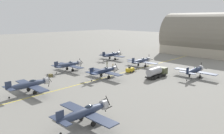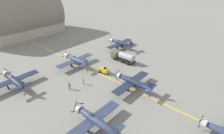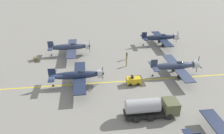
# 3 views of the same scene
# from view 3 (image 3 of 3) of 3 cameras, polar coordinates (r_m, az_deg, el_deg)

# --- Properties ---
(ground_plane) EXTENTS (400.00, 400.00, 0.00)m
(ground_plane) POSITION_cam_3_polar(r_m,az_deg,el_deg) (41.62, -14.21, -4.77)
(ground_plane) COLOR gray
(taxiway_stripe) EXTENTS (0.30, 160.00, 0.01)m
(taxiway_stripe) POSITION_cam_3_polar(r_m,az_deg,el_deg) (41.62, -14.21, -4.76)
(taxiway_stripe) COLOR yellow
(taxiway_stripe) RESTS_ON ground
(airplane_mid_left) EXTENTS (12.00, 9.98, 3.65)m
(airplane_mid_left) POSITION_cam_3_polar(r_m,az_deg,el_deg) (53.01, -10.84, 5.15)
(airplane_mid_left) COLOR #2F3952
(airplane_mid_left) RESTS_ON ground
(airplane_far_left) EXTENTS (12.00, 9.98, 3.65)m
(airplane_far_left) POSITION_cam_3_polar(r_m,az_deg,el_deg) (59.79, 12.59, 7.53)
(airplane_far_left) COLOR #1C2640
(airplane_far_left) RESTS_ON ground
(airplane_far_center) EXTENTS (12.00, 9.98, 3.80)m
(airplane_far_center) POSITION_cam_3_polar(r_m,az_deg,el_deg) (44.77, 16.35, 0.27)
(airplane_far_center) COLOR #323C56
(airplane_far_center) RESTS_ON ground
(airplane_mid_center) EXTENTS (12.00, 9.98, 3.65)m
(airplane_mid_center) POSITION_cam_3_polar(r_m,az_deg,el_deg) (40.13, -8.94, -2.14)
(airplane_mid_center) COLOR #1C2640
(airplane_mid_center) RESTS_ON ground
(fuel_tanker) EXTENTS (2.68, 8.00, 2.98)m
(fuel_tanker) POSITION_cam_3_polar(r_m,az_deg,el_deg) (33.09, 10.27, -10.35)
(fuel_tanker) COLOR black
(fuel_tanker) RESTS_ON ground
(tow_tractor) EXTENTS (1.57, 2.60, 1.79)m
(tow_tractor) POSITION_cam_3_polar(r_m,az_deg,el_deg) (40.65, 5.63, -3.50)
(tow_tractor) COLOR gold
(tow_tractor) RESTS_ON ground
(ground_crew_walking) EXTENTS (0.41, 0.41, 1.87)m
(ground_crew_walking) POSITION_cam_3_polar(r_m,az_deg,el_deg) (50.21, 3.88, 3.09)
(ground_crew_walking) COLOR #515638
(ground_crew_walking) RESTS_ON ground
(ground_crew_inspecting) EXTENTS (0.38, 0.38, 1.74)m
(ground_crew_inspecting) POSITION_cam_3_polar(r_m,az_deg,el_deg) (46.96, 3.81, 1.23)
(ground_crew_inspecting) COLOR tan
(ground_crew_inspecting) RESTS_ON ground
(supply_crate_by_tanker) EXTENTS (1.23, 1.13, 0.84)m
(supply_crate_by_tanker) POSITION_cam_3_polar(r_m,az_deg,el_deg) (52.68, -19.36, 2.02)
(supply_crate_by_tanker) COLOR brown
(supply_crate_by_tanker) RESTS_ON ground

